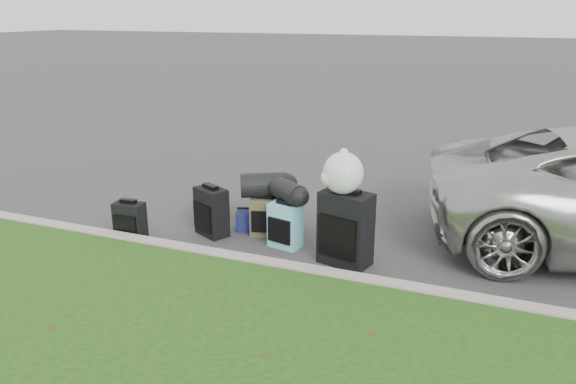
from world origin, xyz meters
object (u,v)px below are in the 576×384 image
at_px(suitcase_olive, 265,217).
at_px(suitcase_large_black_right, 346,229).
at_px(suitcase_teal, 285,226).
at_px(tote_navy, 246,221).
at_px(tote_green, 211,202).
at_px(suitcase_small_black, 130,221).
at_px(suitcase_large_black_left, 212,212).

height_order(suitcase_olive, suitcase_large_black_right, suitcase_large_black_right).
height_order(suitcase_teal, tote_navy, suitcase_teal).
bearing_deg(tote_navy, tote_green, 134.56).
bearing_deg(suitcase_large_black_right, tote_green, 172.91).
height_order(suitcase_small_black, suitcase_large_black_right, suitcase_large_black_right).
bearing_deg(suitcase_teal, suitcase_olive, 159.46).
bearing_deg(suitcase_teal, tote_navy, 168.58).
bearing_deg(suitcase_olive, suitcase_teal, -44.49).
height_order(suitcase_small_black, tote_navy, suitcase_small_black).
bearing_deg(suitcase_large_black_left, suitcase_olive, 46.54).
bearing_deg(suitcase_large_black_right, suitcase_olive, 174.01).
distance_m(suitcase_large_black_left, suitcase_teal, 1.02).
height_order(suitcase_teal, suitcase_large_black_right, suitcase_large_black_right).
distance_m(suitcase_large_black_left, suitcase_large_black_right, 1.85).
xyz_separation_m(suitcase_small_black, suitcase_teal, (1.92, 0.49, 0.04)).
height_order(suitcase_olive, tote_navy, suitcase_olive).
xyz_separation_m(suitcase_large_black_right, tote_green, (-2.22, 0.86, -0.24)).
relative_size(suitcase_olive, suitcase_teal, 0.91).
distance_m(suitcase_olive, tote_navy, 0.33).
bearing_deg(suitcase_olive, suitcase_small_black, -165.44).
xyz_separation_m(suitcase_small_black, tote_navy, (1.24, 0.80, -0.11)).
bearing_deg(suitcase_teal, suitcase_small_black, -152.75).
distance_m(suitcase_small_black, suitcase_large_black_right, 2.76).
relative_size(suitcase_small_black, suitcase_large_black_left, 0.76).
xyz_separation_m(suitcase_teal, tote_green, (-1.41, 0.67, -0.09)).
height_order(suitcase_olive, tote_green, suitcase_olive).
relative_size(suitcase_small_black, suitcase_large_black_right, 0.56).
bearing_deg(tote_green, suitcase_teal, -15.31).
relative_size(suitcase_large_black_right, tote_green, 2.26).
bearing_deg(suitcase_large_black_left, suitcase_teal, 25.78).
bearing_deg(tote_green, suitcase_olive, -12.11).
bearing_deg(suitcase_large_black_left, suitcase_large_black_right, 20.33).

